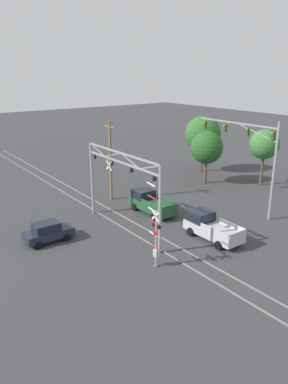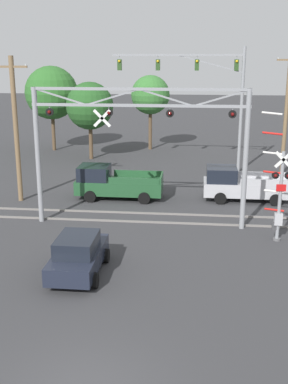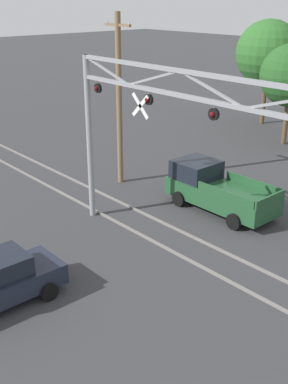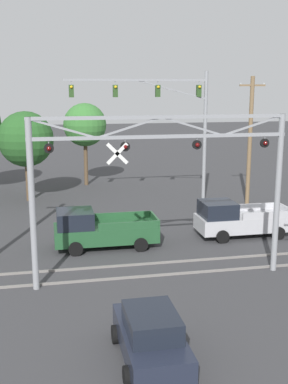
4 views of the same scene
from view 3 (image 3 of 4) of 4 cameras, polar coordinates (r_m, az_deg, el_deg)
name	(u,v)px [view 3 (image 3 of 4)]	position (r m, az deg, el deg)	size (l,w,h in m)	color
rail_track_near	(180,256)	(18.06, 4.32, -7.52)	(80.00, 0.08, 0.10)	gray
rail_track_far	(206,243)	(18.99, 7.38, -6.06)	(80.00, 0.08, 0.10)	gray
crossing_gantry	(178,140)	(16.12, 4.04, 6.18)	(10.56, 0.29, 6.87)	gray
pickup_truck_lead	(216,189)	(21.84, 8.48, 0.34)	(5.17, 2.29, 1.98)	#23512D
utility_pole_left	(119,99)	(23.92, -2.96, 10.94)	(1.80, 0.28, 8.35)	brown
background_tree_far_right_verge	(268,53)	(37.11, 14.51, 15.65)	(4.69, 4.69, 7.52)	brown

